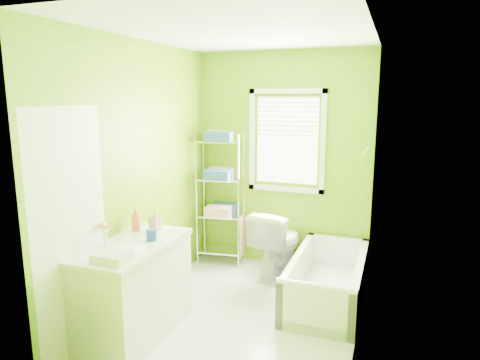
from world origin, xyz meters
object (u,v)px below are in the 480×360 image
(toilet, at_px, (277,243))
(vanity, at_px, (134,287))
(bathtub, at_px, (327,287))
(wire_shelf_unit, at_px, (222,183))

(toilet, height_order, vanity, vanity)
(vanity, bearing_deg, toilet, 64.01)
(bathtub, bearing_deg, wire_shelf_unit, 155.95)
(toilet, bearing_deg, vanity, 72.76)
(vanity, bearing_deg, wire_shelf_unit, 88.47)
(bathtub, xyz_separation_m, wire_shelf_unit, (-1.43, 0.64, 0.86))
(toilet, relative_size, vanity, 0.71)
(bathtub, relative_size, vanity, 1.34)
(vanity, distance_m, wire_shelf_unit, 1.95)
(toilet, bearing_deg, bathtub, 154.09)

